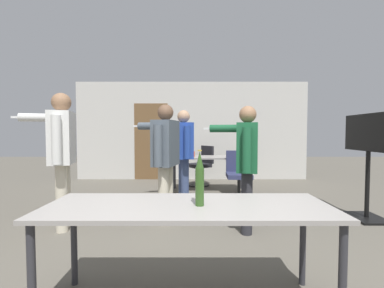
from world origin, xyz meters
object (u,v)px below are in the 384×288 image
person_right_polo (245,157)px  person_left_plaid (164,152)px  tv_screen (367,154)px  person_center_tall (60,148)px  office_chair_near_pushed (200,167)px  beer_bottle (199,179)px  person_far_watching (182,148)px  drink_cup (192,154)px  office_chair_mid_tucked (237,176)px

person_right_polo → person_left_plaid: bearing=85.9°
tv_screen → person_center_tall: size_ratio=0.87×
person_center_tall → office_chair_near_pushed: bearing=-48.7°
person_left_plaid → beer_bottle: 1.86m
person_left_plaid → person_far_watching: size_ratio=1.00×
tv_screen → person_center_tall: 4.27m
person_right_polo → person_center_tall: bearing=102.1°
person_left_plaid → beer_bottle: person_left_plaid is taller
person_center_tall → office_chair_near_pushed: (1.92, 2.83, -0.62)m
tv_screen → person_center_tall: (-4.25, -0.39, 0.12)m
person_far_watching → drink_cup: 0.96m
tv_screen → drink_cup: bearing=-125.2°
person_center_tall → beer_bottle: size_ratio=4.54×
office_chair_near_pushed → person_far_watching: bearing=132.8°
tv_screen → person_left_plaid: 2.94m
person_left_plaid → office_chair_near_pushed: size_ratio=1.75×
beer_bottle → person_right_polo: bearing=66.5°
person_right_polo → beer_bottle: (-0.63, -1.46, -0.02)m
person_center_tall → office_chair_mid_tucked: 3.12m
beer_bottle → drink_cup: size_ratio=3.51×
person_center_tall → person_far_watching: (1.53, 1.26, -0.07)m
office_chair_near_pushed → beer_bottle: 4.40m
tv_screen → beer_bottle: 3.16m
person_right_polo → office_chair_mid_tucked: 1.78m
drink_cup → person_center_tall: bearing=-128.2°
tv_screen → office_chair_mid_tucked: tv_screen is taller
tv_screen → office_chair_near_pushed: tv_screen is taller
person_center_tall → person_far_watching: person_center_tall is taller
person_left_plaid → person_right_polo: bearing=-94.0°
office_chair_mid_tucked → person_left_plaid: bearing=48.2°
person_left_plaid → office_chair_mid_tucked: person_left_plaid is taller
office_chair_near_pushed → office_chair_mid_tucked: bearing=175.3°
person_far_watching → person_center_tall: bearing=115.1°
person_far_watching → drink_cup: (0.19, 0.92, -0.19)m
office_chair_near_pushed → beer_bottle: size_ratio=2.42×
tv_screen → person_right_polo: 1.93m
person_center_tall → office_chair_near_pushed: 3.48m
person_left_plaid → beer_bottle: size_ratio=4.23×
beer_bottle → drink_cup: 3.72m
person_right_polo → office_chair_near_pushed: bearing=23.0°
person_right_polo → drink_cup: size_ratio=14.36×
office_chair_near_pushed → drink_cup: office_chair_near_pushed is taller
person_left_plaid → office_chair_near_pushed: 2.69m
person_right_polo → person_center_tall: 2.39m
person_right_polo → person_center_tall: (-2.38, 0.07, 0.11)m
tv_screen → beer_bottle: tv_screen is taller
office_chair_mid_tucked → drink_cup: 1.11m
tv_screen → person_center_tall: bearing=-84.7°
tv_screen → person_left_plaid: bearing=-87.6°
person_right_polo → person_far_watching: 1.58m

